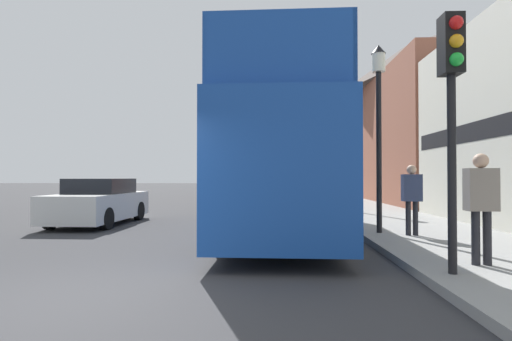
# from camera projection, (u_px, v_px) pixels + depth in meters

# --- Properties ---
(ground_plane) EXTENTS (144.00, 144.00, 0.00)m
(ground_plane) POSITION_uv_depth(u_px,v_px,m) (234.00, 200.00, 25.55)
(ground_plane) COLOR #333335
(sidewalk) EXTENTS (3.61, 108.00, 0.14)m
(sidewalk) POSITION_uv_depth(u_px,v_px,m) (343.00, 203.00, 22.28)
(sidewalk) COLOR gray
(sidewalk) RESTS_ON ground_plane
(brick_terrace_rear) EXTENTS (6.00, 20.59, 10.13)m
(brick_terrace_rear) POSITION_uv_depth(u_px,v_px,m) (406.00, 123.00, 26.18)
(brick_terrace_rear) COLOR #935642
(brick_terrace_rear) RESTS_ON ground_plane
(tour_bus) EXTENTS (2.70, 9.80, 4.19)m
(tour_bus) POSITION_uv_depth(u_px,v_px,m) (280.00, 163.00, 10.94)
(tour_bus) COLOR #19479E
(tour_bus) RESTS_ON ground_plane
(parked_car_ahead_of_bus) EXTENTS (1.81, 4.46, 1.40)m
(parked_car_ahead_of_bus) POSITION_uv_depth(u_px,v_px,m) (294.00, 195.00, 19.23)
(parked_car_ahead_of_bus) COLOR black
(parked_car_ahead_of_bus) RESTS_ON ground_plane
(parked_car_far_side) EXTENTS (1.92, 4.26, 1.45)m
(parked_car_far_side) POSITION_uv_depth(u_px,v_px,m) (99.00, 202.00, 12.73)
(parked_car_far_side) COLOR silver
(parked_car_far_side) RESTS_ON ground_plane
(pedestrian_nearest) EXTENTS (0.45, 0.25, 1.73)m
(pedestrian_nearest) POSITION_uv_depth(u_px,v_px,m) (481.00, 198.00, 6.18)
(pedestrian_nearest) COLOR #232328
(pedestrian_nearest) RESTS_ON sidewalk
(pedestrian_second) EXTENTS (0.43, 0.24, 1.64)m
(pedestrian_second) POSITION_uv_depth(u_px,v_px,m) (412.00, 193.00, 9.32)
(pedestrian_second) COLOR #232328
(pedestrian_second) RESTS_ON sidewalk
(traffic_signal) EXTENTS (0.28, 0.42, 3.66)m
(traffic_signal) POSITION_uv_depth(u_px,v_px,m) (452.00, 83.00, 5.63)
(traffic_signal) COLOR black
(traffic_signal) RESTS_ON sidewalk
(lamp_post_nearest) EXTENTS (0.35, 0.35, 4.62)m
(lamp_post_nearest) POSITION_uv_depth(u_px,v_px,m) (379.00, 103.00, 9.81)
(lamp_post_nearest) COLOR black
(lamp_post_nearest) RESTS_ON sidewalk
(lamp_post_second) EXTENTS (0.35, 0.35, 5.05)m
(lamp_post_second) POSITION_uv_depth(u_px,v_px,m) (338.00, 128.00, 16.84)
(lamp_post_second) COLOR black
(lamp_post_second) RESTS_ON sidewalk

